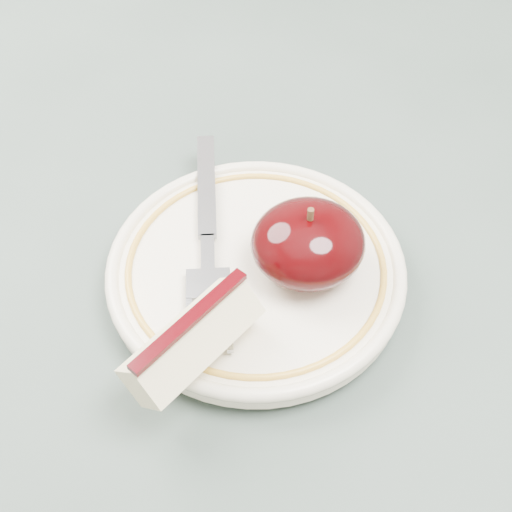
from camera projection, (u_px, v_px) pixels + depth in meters
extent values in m
cylinder|color=brown|center=(396.00, 199.00, 1.05)|extent=(0.05, 0.05, 0.71)
cube|color=#44534B|center=(96.00, 324.00, 0.46)|extent=(0.90, 0.90, 0.04)
cylinder|color=beige|center=(256.00, 281.00, 0.46)|extent=(0.10, 0.10, 0.01)
cylinder|color=beige|center=(256.00, 272.00, 0.45)|extent=(0.19, 0.19, 0.01)
torus|color=beige|center=(256.00, 267.00, 0.45)|extent=(0.19, 0.19, 0.01)
torus|color=gold|center=(256.00, 266.00, 0.45)|extent=(0.16, 0.16, 0.00)
ellipsoid|color=black|center=(308.00, 243.00, 0.43)|extent=(0.07, 0.07, 0.04)
cylinder|color=#472D19|center=(310.00, 216.00, 0.41)|extent=(0.00, 0.00, 0.01)
cube|color=#F7E9B6|center=(192.00, 340.00, 0.39)|extent=(0.09, 0.08, 0.04)
cube|color=#350105|center=(190.00, 320.00, 0.37)|extent=(0.07, 0.06, 0.00)
cube|color=gray|center=(206.00, 185.00, 0.48)|extent=(0.03, 0.10, 0.00)
cube|color=gray|center=(208.00, 253.00, 0.45)|extent=(0.01, 0.03, 0.00)
cube|color=gray|center=(208.00, 284.00, 0.43)|extent=(0.03, 0.03, 0.00)
cube|color=gray|center=(229.00, 323.00, 0.41)|extent=(0.01, 0.04, 0.00)
cube|color=gray|center=(216.00, 324.00, 0.41)|extent=(0.01, 0.04, 0.00)
cube|color=gray|center=(202.00, 325.00, 0.41)|extent=(0.01, 0.04, 0.00)
cube|color=gray|center=(189.00, 325.00, 0.41)|extent=(0.01, 0.04, 0.00)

